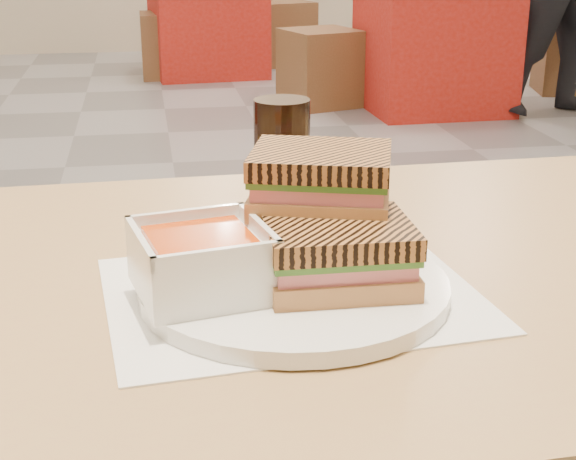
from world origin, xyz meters
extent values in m
cube|color=#A07D49|center=(0.04, -1.92, 0.73)|extent=(1.22, 0.74, 0.03)
cube|color=white|center=(0.02, -1.99, 0.75)|extent=(0.37, 0.30, 0.00)
cylinder|color=white|center=(0.02, -1.99, 0.76)|extent=(0.29, 0.29, 0.02)
cube|color=white|center=(-0.07, -2.00, 0.79)|extent=(0.13, 0.13, 0.05)
cube|color=red|center=(-0.07, -2.00, 0.82)|extent=(0.10, 0.10, 0.01)
cube|color=white|center=(-0.02, -1.99, 0.82)|extent=(0.03, 0.11, 0.01)
cube|color=white|center=(-0.12, -2.01, 0.82)|extent=(0.03, 0.11, 0.01)
cube|color=white|center=(-0.08, -1.95, 0.82)|extent=(0.11, 0.03, 0.01)
cube|color=white|center=(-0.06, -2.06, 0.82)|extent=(0.11, 0.03, 0.01)
cube|color=#BB7C44|center=(0.05, -2.01, 0.78)|extent=(0.13, 0.11, 0.02)
cube|color=#CE6B74|center=(0.05, -2.01, 0.79)|extent=(0.12, 0.10, 0.01)
cube|color=#386B23|center=(0.05, -2.01, 0.80)|extent=(0.13, 0.11, 0.01)
cube|color=#935C2A|center=(0.05, -2.01, 0.82)|extent=(0.13, 0.11, 0.02)
cube|color=#BB7C44|center=(0.05, -1.94, 0.83)|extent=(0.16, 0.14, 0.02)
cube|color=#CE6B74|center=(0.05, -1.94, 0.84)|extent=(0.15, 0.13, 0.01)
cube|color=#386B23|center=(0.05, -1.94, 0.85)|extent=(0.15, 0.14, 0.01)
cube|color=#935C2A|center=(0.05, -1.94, 0.87)|extent=(0.16, 0.14, 0.02)
cylinder|color=black|center=(0.04, -1.76, 0.82)|extent=(0.07, 0.07, 0.14)
cube|color=maroon|center=(1.60, 2.24, 0.35)|extent=(0.82, 0.82, 0.70)
cube|color=maroon|center=(0.37, 3.74, 0.35)|extent=(0.85, 0.85, 0.69)
cube|color=brown|center=(0.96, 2.45, 0.23)|extent=(0.52, 0.52, 0.46)
cube|color=brown|center=(2.69, 2.62, 0.24)|extent=(0.50, 0.50, 0.47)
cube|color=brown|center=(0.08, 3.65, 0.23)|extent=(0.41, 0.41, 0.46)
cube|color=brown|center=(0.98, 4.11, 0.24)|extent=(0.54, 0.54, 0.49)
camera|label=1|loc=(-0.11, -2.71, 1.08)|focal=53.31mm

